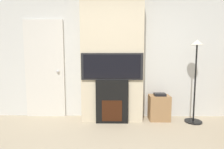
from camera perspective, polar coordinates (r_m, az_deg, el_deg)
name	(u,v)px	position (r m, az deg, el deg)	size (l,w,h in m)	color
wall_back	(112,55)	(3.78, 0.08, 6.50)	(6.00, 0.06, 2.70)	silver
chimney_breast	(112,55)	(3.56, 0.04, 6.53)	(1.22, 0.38, 2.70)	beige
fireplace	(112,101)	(3.49, 0.00, -8.79)	(0.63, 0.15, 0.86)	black
television	(112,67)	(3.38, 0.00, 2.61)	(1.19, 0.07, 0.52)	black
floor_lamp	(196,72)	(3.77, 25.64, 0.71)	(0.33, 0.33, 1.63)	black
media_stand	(159,107)	(3.79, 15.11, -10.30)	(0.41, 0.30, 0.57)	#997047
entry_door	(45,69)	(4.03, -21.08, 1.66)	(0.84, 0.09, 2.08)	silver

